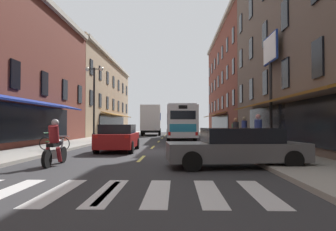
{
  "coord_description": "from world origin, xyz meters",
  "views": [
    {
      "loc": [
        1.5,
        -16.77,
        1.48
      ],
      "look_at": [
        0.75,
        10.7,
        2.23
      ],
      "focal_mm": 33.27,
      "sensor_mm": 36.0,
      "label": 1
    }
  ],
  "objects_px": {
    "billboard_sign": "(270,63)",
    "sedan_near": "(118,138)",
    "sedan_mid": "(237,147)",
    "pedestrian_mid": "(258,132)",
    "pedestrian_far": "(244,130)",
    "bicycle_near": "(54,143)",
    "street_lamp_twin": "(94,100)",
    "box_truck": "(151,120)",
    "pedestrian_near": "(236,131)",
    "transit_bus": "(180,122)",
    "motorcycle_rider": "(55,146)"
  },
  "relations": [
    {
      "from": "billboard_sign",
      "to": "bicycle_near",
      "type": "relative_size",
      "value": 3.88
    },
    {
      "from": "billboard_sign",
      "to": "pedestrian_far",
      "type": "relative_size",
      "value": 3.61
    },
    {
      "from": "sedan_mid",
      "to": "motorcycle_rider",
      "type": "relative_size",
      "value": 2.33
    },
    {
      "from": "sedan_mid",
      "to": "bicycle_near",
      "type": "relative_size",
      "value": 2.83
    },
    {
      "from": "sedan_mid",
      "to": "pedestrian_mid",
      "type": "xyz_separation_m",
      "value": [
        1.85,
        4.27,
        0.39
      ]
    },
    {
      "from": "bicycle_near",
      "to": "pedestrian_far",
      "type": "distance_m",
      "value": 11.73
    },
    {
      "from": "bicycle_near",
      "to": "pedestrian_near",
      "type": "bearing_deg",
      "value": 18.57
    },
    {
      "from": "billboard_sign",
      "to": "box_truck",
      "type": "distance_m",
      "value": 24.17
    },
    {
      "from": "motorcycle_rider",
      "to": "pedestrian_near",
      "type": "height_order",
      "value": "pedestrian_near"
    },
    {
      "from": "sedan_mid",
      "to": "pedestrian_mid",
      "type": "height_order",
      "value": "pedestrian_mid"
    },
    {
      "from": "box_truck",
      "to": "bicycle_near",
      "type": "distance_m",
      "value": 25.02
    },
    {
      "from": "bicycle_near",
      "to": "pedestrian_near",
      "type": "height_order",
      "value": "pedestrian_near"
    },
    {
      "from": "box_truck",
      "to": "street_lamp_twin",
      "type": "distance_m",
      "value": 17.37
    },
    {
      "from": "billboard_sign",
      "to": "sedan_near",
      "type": "distance_m",
      "value": 9.85
    },
    {
      "from": "box_truck",
      "to": "bicycle_near",
      "type": "bearing_deg",
      "value": -96.84
    },
    {
      "from": "sedan_near",
      "to": "bicycle_near",
      "type": "bearing_deg",
      "value": -162.62
    },
    {
      "from": "sedan_near",
      "to": "pedestrian_far",
      "type": "distance_m",
      "value": 8.47
    },
    {
      "from": "sedan_mid",
      "to": "pedestrian_near",
      "type": "distance_m",
      "value": 8.61
    },
    {
      "from": "transit_bus",
      "to": "sedan_near",
      "type": "height_order",
      "value": "transit_bus"
    },
    {
      "from": "motorcycle_rider",
      "to": "street_lamp_twin",
      "type": "bearing_deg",
      "value": 98.93
    },
    {
      "from": "box_truck",
      "to": "motorcycle_rider",
      "type": "height_order",
      "value": "box_truck"
    },
    {
      "from": "motorcycle_rider",
      "to": "pedestrian_far",
      "type": "relative_size",
      "value": 1.13
    },
    {
      "from": "bicycle_near",
      "to": "pedestrian_mid",
      "type": "relative_size",
      "value": 0.94
    },
    {
      "from": "billboard_sign",
      "to": "sedan_near",
      "type": "xyz_separation_m",
      "value": [
        -8.71,
        -1.55,
        -4.34
      ]
    },
    {
      "from": "bicycle_near",
      "to": "street_lamp_twin",
      "type": "distance_m",
      "value": 8.24
    },
    {
      "from": "motorcycle_rider",
      "to": "pedestrian_far",
      "type": "xyz_separation_m",
      "value": [
        8.8,
        9.52,
        0.38
      ]
    },
    {
      "from": "pedestrian_mid",
      "to": "box_truck",
      "type": "bearing_deg",
      "value": 42.19
    },
    {
      "from": "box_truck",
      "to": "pedestrian_far",
      "type": "xyz_separation_m",
      "value": [
        7.77,
        -20.13,
        -0.89
      ]
    },
    {
      "from": "pedestrian_near",
      "to": "transit_bus",
      "type": "bearing_deg",
      "value": -88.37
    },
    {
      "from": "transit_bus",
      "to": "pedestrian_near",
      "type": "relative_size",
      "value": 6.78
    },
    {
      "from": "box_truck",
      "to": "pedestrian_mid",
      "type": "distance_m",
      "value": 26.68
    },
    {
      "from": "box_truck",
      "to": "bicycle_near",
      "type": "relative_size",
      "value": 4.53
    },
    {
      "from": "sedan_near",
      "to": "bicycle_near",
      "type": "xyz_separation_m",
      "value": [
        -3.12,
        -0.98,
        -0.24
      ]
    },
    {
      "from": "box_truck",
      "to": "sedan_mid",
      "type": "bearing_deg",
      "value": -79.8
    },
    {
      "from": "bicycle_near",
      "to": "street_lamp_twin",
      "type": "bearing_deg",
      "value": 90.26
    },
    {
      "from": "sedan_near",
      "to": "street_lamp_twin",
      "type": "xyz_separation_m",
      "value": [
        -3.16,
        6.77,
        2.56
      ]
    },
    {
      "from": "billboard_sign",
      "to": "pedestrian_near",
      "type": "distance_m",
      "value": 4.53
    },
    {
      "from": "bicycle_near",
      "to": "pedestrian_mid",
      "type": "distance_m",
      "value": 10.26
    },
    {
      "from": "billboard_sign",
      "to": "box_truck",
      "type": "bearing_deg",
      "value": 111.69
    },
    {
      "from": "sedan_near",
      "to": "motorcycle_rider",
      "type": "xyz_separation_m",
      "value": [
        -1.18,
        -5.83,
        -0.03
      ]
    },
    {
      "from": "bicycle_near",
      "to": "motorcycle_rider",
      "type": "bearing_deg",
      "value": -68.17
    },
    {
      "from": "transit_bus",
      "to": "pedestrian_mid",
      "type": "distance_m",
      "value": 16.22
    },
    {
      "from": "billboard_sign",
      "to": "street_lamp_twin",
      "type": "height_order",
      "value": "billboard_sign"
    },
    {
      "from": "pedestrian_near",
      "to": "bicycle_near",
      "type": "bearing_deg",
      "value": 4.51
    },
    {
      "from": "pedestrian_near",
      "to": "street_lamp_twin",
      "type": "xyz_separation_m",
      "value": [
        -9.95,
        4.42,
        2.25
      ]
    },
    {
      "from": "billboard_sign",
      "to": "motorcycle_rider",
      "type": "bearing_deg",
      "value": -143.28
    },
    {
      "from": "transit_bus",
      "to": "pedestrian_near",
      "type": "distance_m",
      "value": 12.08
    },
    {
      "from": "motorcycle_rider",
      "to": "sedan_mid",
      "type": "bearing_deg",
      "value": -2.49
    },
    {
      "from": "box_truck",
      "to": "street_lamp_twin",
      "type": "height_order",
      "value": "street_lamp_twin"
    },
    {
      "from": "street_lamp_twin",
      "to": "pedestrian_far",
      "type": "bearing_deg",
      "value": -15.95
    }
  ]
}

